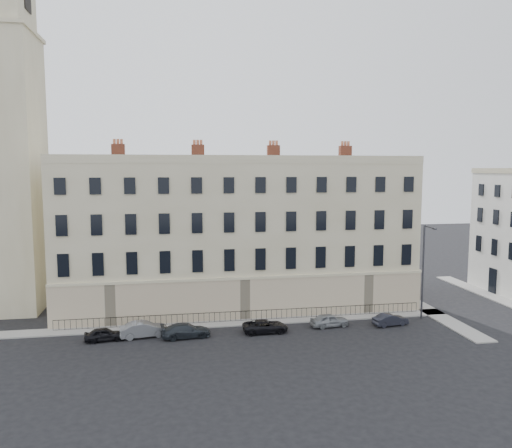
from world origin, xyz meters
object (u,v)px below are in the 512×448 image
(car_c, at_px, (186,331))
(car_b, at_px, (144,329))
(car_e, at_px, (330,320))
(car_f, at_px, (390,320))
(car_d, at_px, (265,326))
(car_a, at_px, (104,334))
(streetlamp, at_px, (424,267))

(car_c, bearing_deg, car_b, 71.69)
(car_e, bearing_deg, car_f, -103.09)
(car_d, xyz_separation_m, car_f, (11.84, -0.04, -0.01))
(car_d, xyz_separation_m, car_e, (6.15, 0.60, 0.04))
(car_c, bearing_deg, car_d, -95.27)
(car_a, distance_m, car_f, 25.72)
(car_a, distance_m, car_c, 6.84)
(car_b, bearing_deg, car_c, -110.84)
(car_b, distance_m, streetlamp, 26.77)
(car_b, distance_m, car_e, 16.77)
(car_a, xyz_separation_m, car_f, (25.72, -0.25, -0.01))
(car_e, xyz_separation_m, streetlamp, (9.63, 0.77, 4.48))
(car_f, bearing_deg, car_e, 74.53)
(car_d, relative_size, streetlamp, 0.44)
(car_b, xyz_separation_m, car_f, (22.46, -0.66, -0.13))
(car_a, height_order, car_c, car_c)
(car_e, bearing_deg, streetlamp, -92.07)
(car_d, bearing_deg, streetlamp, -85.69)
(car_b, bearing_deg, car_e, -98.98)
(car_b, xyz_separation_m, car_e, (16.77, -0.02, -0.08))
(car_c, relative_size, car_e, 1.19)
(car_c, xyz_separation_m, car_f, (18.88, 0.09, -0.07))
(car_c, bearing_deg, car_e, -93.19)
(car_c, distance_m, streetlamp, 23.30)
(car_e, height_order, streetlamp, streetlamp)
(car_c, xyz_separation_m, car_e, (13.19, 0.74, -0.01))
(car_b, height_order, car_f, car_b)
(car_b, bearing_deg, streetlamp, -97.28)
(car_c, distance_m, car_d, 7.04)
(car_a, xyz_separation_m, streetlamp, (29.66, 1.16, 4.52))
(car_d, relative_size, car_f, 1.22)
(car_a, xyz_separation_m, car_e, (20.02, 0.39, 0.05))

